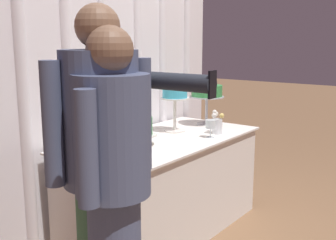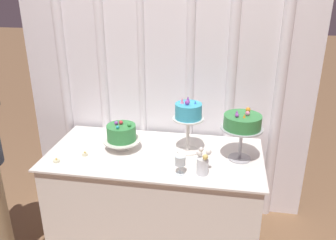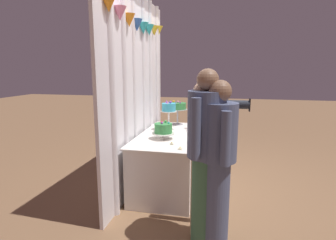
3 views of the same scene
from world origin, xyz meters
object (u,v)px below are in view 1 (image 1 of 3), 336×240
(guest_man_pink_jacket, at_px, (114,193))
(flower_vase, at_px, (217,124))
(wine_glass, at_px, (210,125))
(tealight_near_left, at_px, (130,154))
(guest_man_dark_suit, at_px, (102,175))
(cake_display_leftmost, at_px, (137,127))
(guest_girl_blue_dress, at_px, (116,175))
(cake_display_center, at_px, (175,94))
(cake_display_rightmost, at_px, (207,93))
(tealight_far_left, at_px, (127,164))
(cake_table, at_px, (164,185))

(guest_man_pink_jacket, bearing_deg, flower_vase, 15.43)
(wine_glass, xyz_separation_m, tealight_near_left, (-0.77, 0.15, -0.09))
(guest_man_pink_jacket, relative_size, guest_man_dark_suit, 0.94)
(flower_vase, bearing_deg, tealight_near_left, 172.86)
(cake_display_leftmost, relative_size, guest_man_dark_suit, 0.18)
(flower_vase, relative_size, guest_girl_blue_dress, 0.13)
(cake_display_center, relative_size, cake_display_rightmost, 1.14)
(cake_display_center, height_order, wine_glass, cake_display_center)
(cake_display_rightmost, relative_size, guest_man_pink_jacket, 0.25)
(wine_glass, xyz_separation_m, flower_vase, (0.16, 0.03, -0.02))
(flower_vase, relative_size, guest_man_pink_jacket, 0.13)
(tealight_far_left, bearing_deg, cake_display_rightmost, 11.70)
(cake_display_leftmost, height_order, guest_girl_blue_dress, guest_girl_blue_dress)
(cake_display_center, bearing_deg, guest_man_pink_jacket, -152.77)
(cake_display_center, distance_m, guest_man_dark_suit, 1.63)
(cake_display_rightmost, distance_m, tealight_far_left, 1.41)
(cake_table, bearing_deg, guest_man_pink_jacket, -150.98)
(guest_man_pink_jacket, bearing_deg, tealight_far_left, 37.96)
(tealight_near_left, bearing_deg, guest_man_dark_suit, -146.43)
(cake_display_center, bearing_deg, tealight_near_left, -165.16)
(guest_man_dark_suit, bearing_deg, cake_display_rightmost, 17.98)
(flower_vase, height_order, guest_girl_blue_dress, guest_girl_blue_dress)
(cake_display_center, height_order, cake_display_rightmost, cake_display_center)
(tealight_near_left, bearing_deg, cake_display_leftmost, 33.19)
(cake_table, distance_m, cake_display_rightmost, 0.94)
(cake_display_rightmost, relative_size, guest_man_dark_suit, 0.24)
(cake_display_rightmost, bearing_deg, cake_display_center, 171.88)
(cake_display_center, bearing_deg, cake_display_rightmost, -8.12)
(cake_display_rightmost, height_order, guest_girl_blue_dress, guest_girl_blue_dress)
(tealight_far_left, distance_m, guest_girl_blue_dress, 0.50)
(tealight_near_left, relative_size, guest_man_pink_jacket, 0.03)
(wine_glass, xyz_separation_m, guest_girl_blue_dress, (-1.34, -0.28, 0.01))
(cake_table, distance_m, guest_girl_blue_dress, 1.32)
(cake_display_center, distance_m, cake_display_rightmost, 0.41)
(cake_display_rightmost, xyz_separation_m, flower_vase, (-0.26, -0.26, -0.21))
(cake_table, height_order, guest_girl_blue_dress, guest_girl_blue_dress)
(tealight_near_left, bearing_deg, cake_display_rightmost, 7.13)
(cake_table, relative_size, cake_display_center, 3.72)
(cake_display_leftmost, xyz_separation_m, wine_glass, (0.52, -0.31, -0.03))
(flower_vase, bearing_deg, guest_man_dark_suit, -167.93)
(cake_display_rightmost, distance_m, flower_vase, 0.43)
(cake_display_center, xyz_separation_m, guest_man_dark_suit, (-1.48, -0.67, -0.17))
(wine_glass, height_order, tealight_near_left, wine_glass)
(cake_display_leftmost, relative_size, tealight_far_left, 5.97)
(cake_display_rightmost, bearing_deg, guest_man_dark_suit, -162.02)
(cake_display_leftmost, distance_m, guest_man_dark_suit, 1.14)
(cake_display_leftmost, height_order, cake_display_rightmost, cake_display_rightmost)
(cake_table, xyz_separation_m, guest_man_pink_jacket, (-1.27, -0.70, 0.48))
(guest_man_pink_jacket, bearing_deg, guest_girl_blue_dress, 41.96)
(guest_girl_blue_dress, relative_size, guest_man_dark_suit, 0.93)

